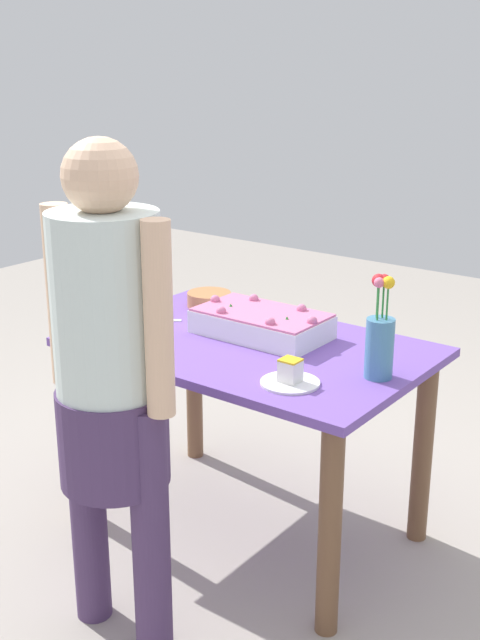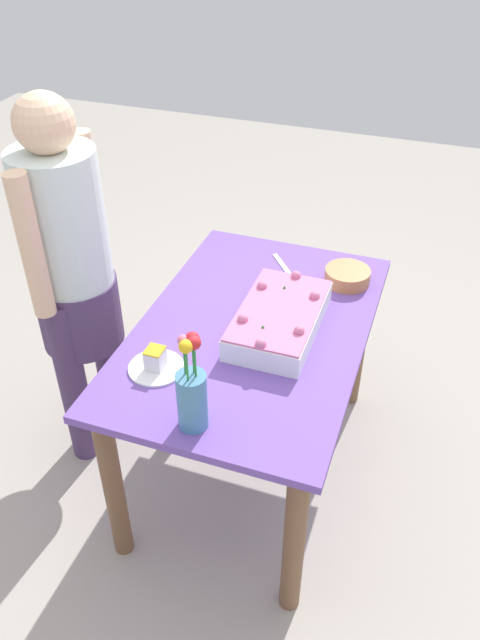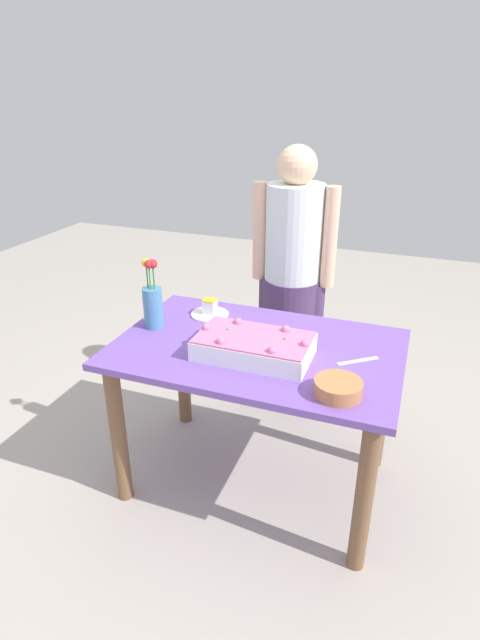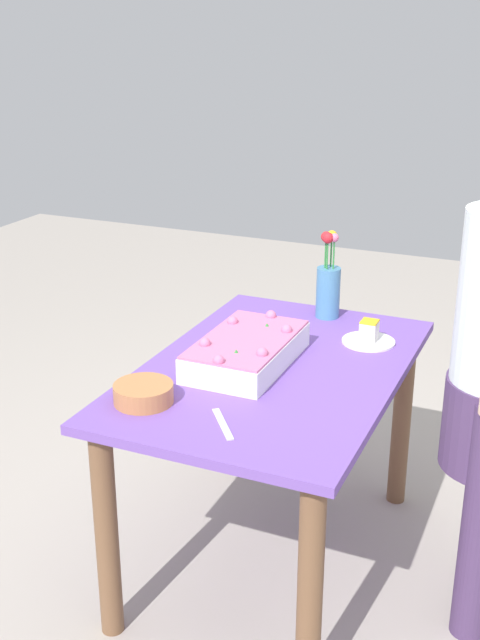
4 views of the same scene
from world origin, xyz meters
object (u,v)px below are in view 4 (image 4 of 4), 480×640
(cake_knife, at_px, (223,424))
(flower_vase, at_px, (328,285))
(sheet_cake, at_px, (247,350))
(fruit_bowl, at_px, (143,393))
(serving_plate_with_slice, at_px, (369,336))

(cake_knife, xyz_separation_m, flower_vase, (0.93, 0.00, 0.12))
(sheet_cake, distance_m, fruit_bowl, 0.41)
(serving_plate_with_slice, relative_size, flower_vase, 0.56)
(sheet_cake, relative_size, fruit_bowl, 2.66)
(flower_vase, bearing_deg, sheet_cake, 168.69)
(serving_plate_with_slice, distance_m, cake_knife, 0.77)
(serving_plate_with_slice, bearing_deg, cake_knife, 164.22)
(sheet_cake, height_order, serving_plate_with_slice, sheet_cake)
(serving_plate_with_slice, bearing_deg, fruit_bowl, 145.98)
(sheet_cake, distance_m, serving_plate_with_slice, 0.46)
(sheet_cake, distance_m, flower_vase, 0.54)
(sheet_cake, distance_m, cake_knife, 0.42)
(fruit_bowl, bearing_deg, sheet_cake, -23.66)
(cake_knife, bearing_deg, sheet_cake, -23.70)
(cake_knife, relative_size, flower_vase, 0.56)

